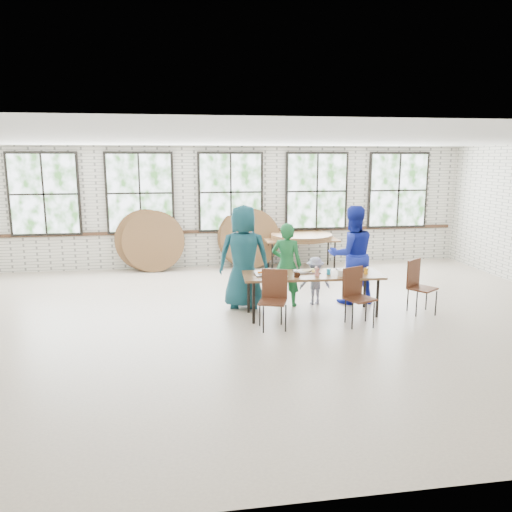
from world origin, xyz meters
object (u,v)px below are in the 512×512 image
at_px(dining_table, 312,277).
at_px(chair_near_right, 356,291).
at_px(chair_near_left, 274,294).
at_px(storage_table, 301,241).

height_order(dining_table, chair_near_right, chair_near_right).
distance_m(dining_table, chair_near_right, 0.83).
distance_m(dining_table, chair_near_left, 0.95).
distance_m(chair_near_left, chair_near_right, 1.37).
xyz_separation_m(dining_table, chair_near_right, (0.59, -0.57, -0.13)).
relative_size(dining_table, chair_near_right, 2.57).
relative_size(chair_near_right, storage_table, 0.53).
xyz_separation_m(chair_near_right, storage_table, (0.13, 4.24, 0.13)).
xyz_separation_m(chair_near_left, storage_table, (1.50, 4.18, 0.13)).
relative_size(dining_table, storage_table, 1.35).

